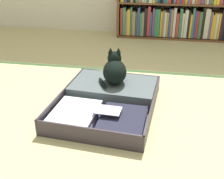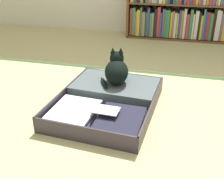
# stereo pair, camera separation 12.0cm
# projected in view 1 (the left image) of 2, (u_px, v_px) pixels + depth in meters

# --- Properties ---
(ground_plane) EXTENTS (10.00, 10.00, 0.00)m
(ground_plane) POSITION_uv_depth(u_px,v_px,m) (120.00, 125.00, 1.93)
(ground_plane) COLOR #C3B880
(tatami_border) EXTENTS (4.80, 0.05, 0.00)m
(tatami_border) POSITION_uv_depth(u_px,v_px,m) (134.00, 71.00, 2.78)
(tatami_border) COLOR #34522A
(tatami_border) RESTS_ON ground_plane
(bookshelf) EXTENTS (1.48, 0.29, 0.92)m
(bookshelf) POSITION_uv_depth(u_px,v_px,m) (174.00, 5.00, 3.64)
(bookshelf) COLOR brown
(bookshelf) RESTS_ON ground_plane
(open_suitcase) EXTENTS (0.77, 0.94, 0.12)m
(open_suitcase) POSITION_uv_depth(u_px,v_px,m) (109.00, 99.00, 2.15)
(open_suitcase) COLOR #38303A
(open_suitcase) RESTS_ON ground_plane
(black_cat) EXTENTS (0.26, 0.31, 0.28)m
(black_cat) POSITION_uv_depth(u_px,v_px,m) (114.00, 70.00, 2.23)
(black_cat) COLOR black
(black_cat) RESTS_ON open_suitcase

